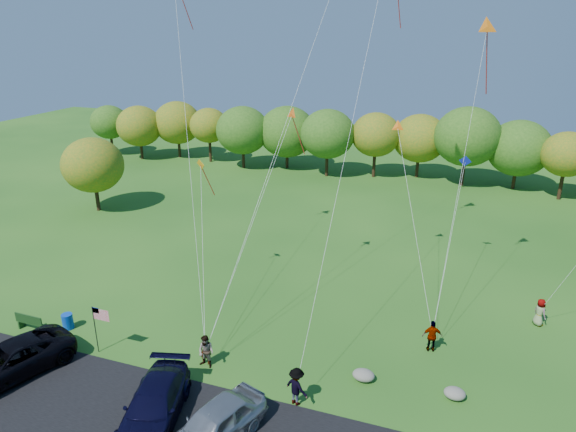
# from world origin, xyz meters

# --- Properties ---
(ground) EXTENTS (140.00, 140.00, 0.00)m
(ground) POSITION_xyz_m (0.00, 0.00, 0.00)
(ground) COLOR #215518
(ground) RESTS_ON ground
(asphalt_lane) EXTENTS (44.00, 6.00, 0.06)m
(asphalt_lane) POSITION_xyz_m (0.00, -4.00, 0.03)
(asphalt_lane) COLOR black
(asphalt_lane) RESTS_ON ground
(treeline) EXTENTS (75.90, 27.72, 8.55)m
(treeline) POSITION_xyz_m (0.44, 36.05, 4.81)
(treeline) COLOR #372614
(treeline) RESTS_ON ground
(minivan_dark) EXTENTS (4.65, 6.58, 1.67)m
(minivan_dark) POSITION_xyz_m (-9.92, -3.59, 0.89)
(minivan_dark) COLOR black
(minivan_dark) RESTS_ON asphalt_lane
(minivan_navy) EXTENTS (3.67, 6.01, 1.63)m
(minivan_navy) POSITION_xyz_m (-1.40, -3.97, 0.87)
(minivan_navy) COLOR black
(minivan_navy) RESTS_ON asphalt_lane
(minivan_silver) EXTENTS (3.55, 5.44, 1.72)m
(minivan_silver) POSITION_xyz_m (1.67, -4.19, 0.92)
(minivan_silver) COLOR #9EA1A9
(minivan_silver) RESTS_ON asphalt_lane
(flyer_a) EXTENTS (0.65, 0.53, 1.56)m
(flyer_a) POSITION_xyz_m (-1.26, 0.49, 0.78)
(flyer_a) COLOR #4C4C59
(flyer_a) RESTS_ON ground
(flyer_b) EXTENTS (0.96, 0.80, 1.81)m
(flyer_b) POSITION_xyz_m (-1.09, 0.27, 0.90)
(flyer_b) COLOR #4C4C59
(flyer_b) RESTS_ON ground
(flyer_c) EXTENTS (1.42, 1.15, 1.91)m
(flyer_c) POSITION_xyz_m (4.14, -0.80, 0.96)
(flyer_c) COLOR #4C4C59
(flyer_c) RESTS_ON ground
(flyer_d) EXTENTS (1.14, 0.68, 1.82)m
(flyer_d) POSITION_xyz_m (9.67, 5.55, 0.91)
(flyer_d) COLOR #4C4C59
(flyer_d) RESTS_ON ground
(flyer_e) EXTENTS (0.93, 0.98, 1.68)m
(flyer_e) POSITION_xyz_m (15.36, 10.26, 0.84)
(flyer_e) COLOR #4C4C59
(flyer_e) RESTS_ON ground
(park_bench) EXTENTS (1.91, 0.48, 1.05)m
(park_bench) POSITION_xyz_m (-12.19, -0.15, 0.56)
(park_bench) COLOR #153814
(park_bench) RESTS_ON ground
(trash_barrel) EXTENTS (0.62, 0.62, 0.92)m
(trash_barrel) POSITION_xyz_m (-10.35, 0.75, 0.46)
(trash_barrel) COLOR #0C3DB4
(trash_barrel) RESTS_ON ground
(flag_assembly) EXTENTS (1.03, 0.67, 2.78)m
(flag_assembly) POSITION_xyz_m (-6.89, -0.55, 2.11)
(flag_assembly) COLOR black
(flag_assembly) RESTS_ON ground
(boulder_near) EXTENTS (1.11, 0.87, 0.56)m
(boulder_near) POSITION_xyz_m (6.73, 1.92, 0.28)
(boulder_near) COLOR gray
(boulder_near) RESTS_ON ground
(boulder_far) EXTENTS (1.02, 0.85, 0.53)m
(boulder_far) POSITION_xyz_m (11.05, 2.05, 0.27)
(boulder_far) COLOR slate
(boulder_far) RESTS_ON ground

